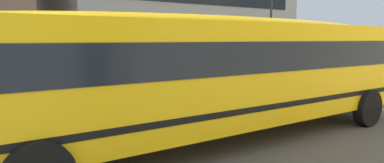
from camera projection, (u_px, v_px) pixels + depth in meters
name	position (u px, v px, depth m)	size (l,w,h in m)	color
ground_plane	(148.00, 133.00, 9.46)	(400.00, 400.00, 0.00)	#54514F
sidewalk_far	(72.00, 96.00, 15.38)	(120.00, 3.00, 0.01)	gray
lane_centreline	(148.00, 133.00, 9.46)	(110.00, 0.16, 0.01)	silver
school_bus	(211.00, 68.00, 8.42)	(13.82, 3.32, 3.09)	yellow
parked_car_teal_mid_block	(331.00, 66.00, 21.87)	(3.95, 1.99, 1.64)	#195B66
street_lamp	(271.00, 9.00, 20.95)	(0.44, 0.44, 6.80)	#38383D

